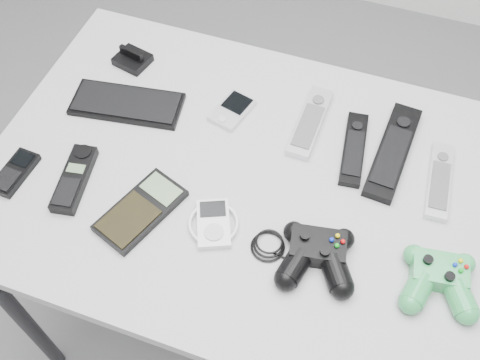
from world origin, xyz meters
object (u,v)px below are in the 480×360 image
(calculator, at_px, (141,210))
(controller_green, at_px, (440,278))
(mobile_phone, at_px, (15,172))
(remote_black_a, at_px, (354,148))
(pda_keyboard, at_px, (127,103))
(desk, at_px, (265,201))
(remote_silver_b, at_px, (439,180))
(pda, at_px, (232,110))
(mp3_player, at_px, (213,223))
(controller_black, at_px, (317,254))
(cordless_handset, at_px, (74,179))
(remote_black_b, at_px, (393,151))
(remote_silver_a, at_px, (310,122))

(calculator, height_order, controller_green, controller_green)
(mobile_phone, bearing_deg, remote_black_a, 28.10)
(calculator, bearing_deg, pda_keyboard, 141.48)
(desk, distance_m, remote_silver_b, 0.36)
(pda_keyboard, distance_m, pda, 0.24)
(pda_keyboard, distance_m, mp3_player, 0.37)
(pda, distance_m, mp3_player, 0.29)
(desk, distance_m, controller_black, 0.21)
(pda_keyboard, relative_size, pda, 2.44)
(desk, distance_m, controller_green, 0.38)
(mobile_phone, distance_m, mp3_player, 0.43)
(pda_keyboard, bearing_deg, cordless_handset, -100.89)
(desk, relative_size, mp3_player, 11.17)
(remote_black_b, bearing_deg, controller_black, -102.37)
(desk, bearing_deg, remote_black_a, 43.07)
(remote_black_b, height_order, controller_black, controller_black)
(remote_black_a, xyz_separation_m, cordless_handset, (-0.52, -0.27, 0.00))
(calculator, distance_m, controller_black, 0.35)
(remote_silver_a, bearing_deg, pda, -171.17)
(desk, height_order, remote_black_a, remote_black_a)
(calculator, bearing_deg, controller_black, 22.52)
(mp3_player, bearing_deg, desk, 39.91)
(remote_silver_a, xyz_separation_m, remote_black_a, (0.11, -0.04, -0.00))
(pda_keyboard, relative_size, calculator, 1.37)
(pda, distance_m, remote_black_b, 0.36)
(pda, xyz_separation_m, cordless_handset, (-0.24, -0.28, 0.00))
(pda_keyboard, bearing_deg, calculator, -67.37)
(remote_black_b, distance_m, cordless_handset, 0.66)
(pda_keyboard, distance_m, mobile_phone, 0.28)
(remote_black_a, xyz_separation_m, remote_black_b, (0.08, 0.02, 0.00))
(remote_silver_a, bearing_deg, pda_keyboard, -167.07)
(remote_black_b, distance_m, mobile_phone, 0.78)
(remote_black_b, xyz_separation_m, controller_black, (-0.09, -0.29, 0.01))
(desk, xyz_separation_m, pda_keyboard, (-0.36, 0.09, 0.08))
(desk, bearing_deg, mobile_phone, -162.65)
(cordless_handset, bearing_deg, calculator, -17.60)
(remote_black_a, relative_size, remote_silver_b, 1.01)
(desk, relative_size, remote_silver_a, 5.86)
(remote_black_b, xyz_separation_m, mp3_player, (-0.29, -0.29, -0.00))
(mp3_player, bearing_deg, pda, 79.49)
(desk, xyz_separation_m, mobile_phone, (-0.49, -0.15, 0.08))
(desk, height_order, cordless_handset, cordless_handset)
(remote_black_b, relative_size, mobile_phone, 2.30)
(cordless_handset, relative_size, mp3_player, 1.52)
(calculator, height_order, mp3_player, same)
(pda, relative_size, mobile_phone, 0.91)
(pda_keyboard, height_order, calculator, calculator)
(remote_black_b, height_order, remote_silver_b, remote_black_b)
(remote_silver_a, xyz_separation_m, mp3_player, (-0.11, -0.31, -0.00))
(mobile_phone, bearing_deg, cordless_handset, 15.07)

